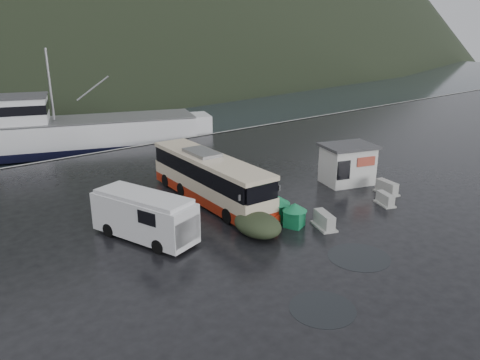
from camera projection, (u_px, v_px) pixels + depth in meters
ground at (237, 230)px, 24.98m from camera, size 160.00×160.00×0.00m
quay_edge at (94, 153)px, 39.95m from camera, size 160.00×0.60×1.50m
coach_bus at (210, 201)px, 29.19m from camera, size 3.30×10.96×3.06m
white_van at (146, 238)px, 24.08m from camera, size 3.77×6.17×2.44m
waste_bin_left at (294, 226)px, 25.49m from camera, size 1.26×1.26×1.35m
waste_bin_right at (276, 220)px, 26.31m from camera, size 1.11×1.11×1.49m
dome_tent at (257, 235)px, 24.48m from camera, size 2.23×3.05×1.17m
ticket_kiosk at (346, 183)px, 32.51m from camera, size 4.12×3.56×2.73m
jersey_barrier_a at (324, 227)px, 25.36m from camera, size 1.38×1.88×0.85m
jersey_barrier_b at (385, 205)px, 28.59m from camera, size 1.21×1.63×0.73m
jersey_barrier_c at (386, 193)px, 30.47m from camera, size 1.15×1.81×0.84m
fishing_trawler at (88, 137)px, 45.76m from camera, size 24.89×13.22×9.80m
puddles at (295, 244)px, 23.44m from camera, size 7.32×14.37×0.01m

